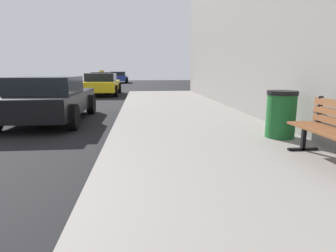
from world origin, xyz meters
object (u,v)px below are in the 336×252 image
trash_bin (281,114)px  car_red (102,79)px  car_black (49,99)px  car_blue (119,77)px  car_yellow (102,84)px

trash_bin → car_red: car_red is taller
car_black → car_blue: (0.13, 25.30, 0.00)m
car_black → car_yellow: bearing=87.9°
car_blue → trash_bin: bearing=-79.7°
car_yellow → car_red: 8.34m
car_yellow → car_blue: (-0.20, 16.45, 0.00)m
trash_bin → car_red: size_ratio=0.20×
trash_bin → car_yellow: 12.94m
car_red → car_blue: size_ratio=1.07×
trash_bin → car_yellow: (-4.95, 11.95, 0.04)m
car_yellow → car_blue: bearing=90.7°
car_blue → car_yellow: bearing=-89.3°
trash_bin → car_yellow: car_yellow is taller
car_red → car_blue: bearing=84.3°
car_red → car_blue: (0.81, 8.17, -0.00)m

